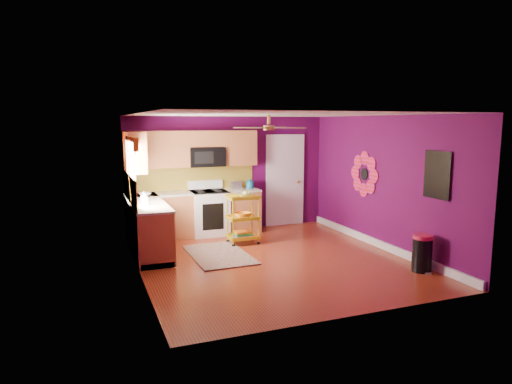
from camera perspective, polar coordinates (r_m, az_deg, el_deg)
name	(u,v)px	position (r m, az deg, el deg)	size (l,w,h in m)	color
ground	(273,260)	(8.03, 2.10, -8.48)	(5.00, 5.00, 0.00)	maroon
room_envelope	(275,167)	(7.72, 2.35, 3.20)	(4.54, 5.04, 2.52)	#500943
lower_cabinets	(175,221)	(9.23, -10.10, -3.55)	(2.81, 2.31, 0.94)	brown
electric_range	(209,212)	(9.74, -5.91, -2.53)	(0.76, 0.66, 1.13)	white
upper_cabinetry	(175,151)	(9.41, -10.12, 5.08)	(2.80, 2.30, 1.26)	brown
left_window	(131,160)	(8.17, -15.34, 3.94)	(0.08, 1.35, 1.08)	white
panel_door	(285,181)	(10.56, 3.62, 1.36)	(0.95, 0.11, 2.15)	white
right_wall_art	(394,174)	(8.58, 16.91, 2.11)	(0.04, 2.74, 1.04)	black
ceiling_fan	(269,127)	(7.86, 1.62, 8.11)	(1.01, 1.01, 0.26)	#BF8C3F
shag_rug	(219,255)	(8.32, -4.64, -7.81)	(0.99, 1.61, 0.02)	black
rolling_cart	(243,217)	(8.95, -1.60, -3.11)	(0.58, 0.43, 1.05)	yellow
trash_can	(422,253)	(7.82, 20.05, -7.20)	(0.36, 0.37, 0.60)	black
teal_kettle	(250,184)	(10.00, -0.80, 0.95)	(0.18, 0.18, 0.21)	#126487
toaster	(236,185)	(9.88, -2.52, 0.89)	(0.22, 0.15, 0.18)	beige
soap_bottle_a	(145,200)	(8.20, -13.67, -0.92)	(0.09, 0.09, 0.19)	#EA3F72
soap_bottle_b	(144,197)	(8.56, -13.82, -0.57)	(0.14, 0.14, 0.18)	white
counter_dish	(145,194)	(9.22, -13.72, -0.29)	(0.25, 0.25, 0.06)	white
counter_cup	(145,202)	(8.24, -13.71, -1.23)	(0.12, 0.12, 0.09)	white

